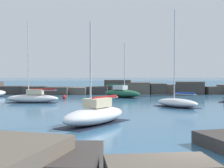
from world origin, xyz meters
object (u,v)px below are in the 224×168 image
Objects in this scene: sailboat_moored_2 at (95,115)px; sailboat_moored_3 at (122,93)px; sailboat_moored_6 at (177,102)px; sailboat_moored_0 at (33,98)px; mooring_buoy_far_side at (64,97)px; mooring_buoy_orange_near at (101,107)px.

sailboat_moored_2 is 0.87× the size of sailboat_moored_3.
sailboat_moored_3 is 15.23m from sailboat_moored_6.
sailboat_moored_0 reaches higher than mooring_buoy_far_side.
sailboat_moored_0 is at bearing 133.97° from mooring_buoy_orange_near.
sailboat_moored_0 reaches higher than mooring_buoy_orange_near.
mooring_buoy_far_side is (-13.53, 12.00, -0.25)m from sailboat_moored_6.
mooring_buoy_far_side is at bearing 101.07° from sailboat_moored_2.
mooring_buoy_far_side is at bearing 109.23° from mooring_buoy_orange_near.
sailboat_moored_0 is at bearing 160.02° from sailboat_moored_6.
sailboat_moored_3 is 9.30× the size of mooring_buoy_orange_near.
sailboat_moored_6 reaches higher than sailboat_moored_2.
sailboat_moored_2 is 8.59m from mooring_buoy_orange_near.
sailboat_moored_6 reaches higher than mooring_buoy_far_side.
sailboat_moored_0 is 6.76m from mooring_buoy_far_side.
sailboat_moored_6 is at bearing -19.98° from sailboat_moored_0.
sailboat_moored_6 is at bearing 17.25° from mooring_buoy_orange_near.
sailboat_moored_0 is 17.96m from sailboat_moored_6.
sailboat_moored_3 reaches higher than mooring_buoy_orange_near.
sailboat_moored_2 reaches higher than mooring_buoy_far_side.
mooring_buoy_far_side is (-4.53, 23.18, -0.41)m from sailboat_moored_2.
sailboat_moored_6 is (4.87, -14.43, -0.16)m from sailboat_moored_3.
mooring_buoy_orange_near is 1.18× the size of mooring_buoy_far_side.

